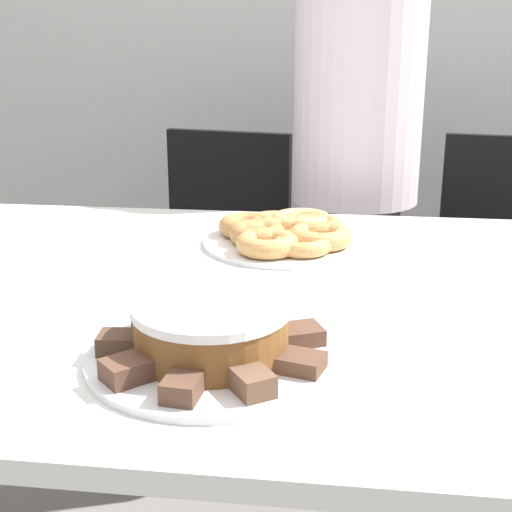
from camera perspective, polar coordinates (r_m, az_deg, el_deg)
name	(u,v)px	position (r m, az deg, el deg)	size (l,w,h in m)	color
wall_back	(327,1)	(2.75, 5.67, 19.67)	(8.00, 0.05, 2.60)	beige
table	(283,329)	(1.22, 2.18, -5.88)	(1.93, 1.07, 0.78)	silver
person_standing	(355,176)	(1.96, 7.93, 6.34)	(0.34, 0.34, 1.55)	#383842
office_chair_left	(213,293)	(2.17, -3.47, -2.99)	(0.52, 0.52, 0.90)	black
office_chair_right	(501,306)	(2.18, 19.00, -3.83)	(0.51, 0.51, 0.90)	black
plate_cake	(212,357)	(0.94, -3.55, -8.07)	(0.33, 0.33, 0.01)	white
plate_donuts	(284,243)	(1.44, 2.29, 1.08)	(0.33, 0.33, 0.01)	white
frosted_cake	(211,329)	(0.92, -3.59, -5.82)	(0.20, 0.20, 0.07)	brown
lamington_0	(127,370)	(0.88, -10.29, -8.95)	(0.07, 0.07, 0.03)	brown
lamington_1	(182,388)	(0.83, -5.96, -10.48)	(0.04, 0.05, 0.03)	brown
lamington_2	(255,383)	(0.83, -0.11, -10.13)	(0.06, 0.06, 0.03)	brown
lamington_3	(301,362)	(0.89, 3.59, -8.50)	(0.07, 0.06, 0.02)	brown
lamington_4	(300,334)	(0.97, 3.54, -6.28)	(0.07, 0.07, 0.02)	brown
lamington_5	(262,315)	(1.03, 0.48, -4.74)	(0.07, 0.07, 0.02)	#513828
lamington_6	(206,312)	(1.05, -4.01, -4.45)	(0.05, 0.05, 0.02)	#513828
lamington_7	(152,320)	(1.02, -8.36, -5.09)	(0.06, 0.06, 0.03)	brown
lamington_8	(118,343)	(0.95, -10.94, -6.82)	(0.05, 0.05, 0.03)	#513828
donut_0	(285,233)	(1.43, 2.30, 1.88)	(0.11, 0.11, 0.03)	#D18E4C
donut_1	(248,226)	(1.47, -0.68, 2.43)	(0.12, 0.12, 0.04)	#C68447
donut_2	(257,233)	(1.41, 0.11, 1.82)	(0.11, 0.11, 0.04)	#C68447
donut_3	(267,244)	(1.35, 0.91, 1.00)	(0.12, 0.12, 0.04)	tan
donut_4	(302,244)	(1.36, 3.73, 0.93)	(0.11, 0.11, 0.03)	tan
donut_5	(320,236)	(1.40, 5.15, 1.57)	(0.13, 0.13, 0.04)	tan
donut_6	(315,227)	(1.47, 4.78, 2.31)	(0.11, 0.11, 0.04)	#C68447
donut_7	(302,222)	(1.50, 3.67, 2.72)	(0.13, 0.13, 0.04)	#E5AD66
donut_8	(275,223)	(1.50, 1.50, 2.68)	(0.11, 0.11, 0.04)	tan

